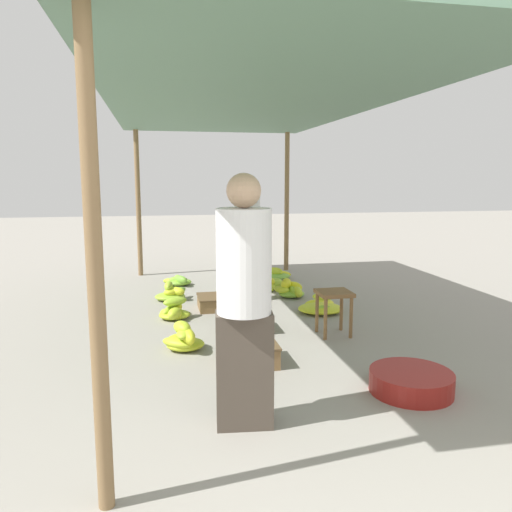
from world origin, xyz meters
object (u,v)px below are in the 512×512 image
banana_pile_left_1 (174,311)px  shopper_walking_mid (247,238)px  crate_mid (250,323)px  banana_pile_left_0 (184,339)px  banana_pile_right_0 (270,285)px  banana_pile_right_1 (275,274)px  banana_pile_left_2 (172,293)px  crate_near (251,353)px  banana_pile_right_2 (291,290)px  vendor_foreground (244,299)px  basin_black (411,382)px  banana_pile_left_3 (178,281)px  banana_pile_right_3 (321,307)px  crate_far (217,302)px  stool (334,300)px

banana_pile_left_1 → shopper_walking_mid: size_ratio=0.35×
crate_mid → banana_pile_left_0: bearing=-145.7°
banana_pile_right_0 → banana_pile_right_1: bearing=71.6°
banana_pile_left_0 → banana_pile_left_2: bearing=91.3°
crate_near → banana_pile_right_0: bearing=73.9°
banana_pile_right_1 → banana_pile_right_2: bearing=-93.2°
banana_pile_right_1 → crate_near: 3.75m
vendor_foreground → basin_black: size_ratio=2.62×
banana_pile_left_0 → banana_pile_left_3: 2.93m
banana_pile_right_3 → crate_near: bearing=-127.4°
banana_pile_right_3 → crate_far: size_ratio=1.20×
stool → banana_pile_left_1: size_ratio=0.82×
stool → banana_pile_right_2: size_ratio=1.03×
banana_pile_right_0 → crate_near: (-0.83, -2.86, 0.03)m
vendor_foreground → banana_pile_left_0: 1.73m
banana_pile_left_0 → crate_mid: size_ratio=1.05×
banana_pile_left_1 → crate_near: 1.69m
banana_pile_left_2 → crate_mid: 1.71m
banana_pile_left_1 → crate_mid: bearing=-38.7°
banana_pile_left_0 → banana_pile_right_0: (1.39, 2.41, -0.05)m
vendor_foreground → banana_pile_left_3: size_ratio=3.68×
basin_black → shopper_walking_mid: 3.27m
shopper_walking_mid → banana_pile_right_1: bearing=62.3°
vendor_foreground → banana_pile_left_1: bearing=97.8°
banana_pile_left_0 → banana_pile_right_1: banana_pile_left_0 is taller
crate_near → stool: bearing=32.5°
vendor_foreground → crate_far: 3.09m
crate_mid → banana_pile_right_2: bearing=58.8°
banana_pile_left_1 → shopper_walking_mid: bearing=35.2°
banana_pile_left_0 → banana_pile_right_2: (1.56, 1.88, -0.02)m
banana_pile_left_3 → banana_pile_right_1: bearing=7.7°
banana_pile_left_1 → banana_pile_right_3: (1.77, -0.06, -0.03)m
banana_pile_left_0 → crate_near: size_ratio=0.97×
banana_pile_left_0 → banana_pile_right_1: 3.54m
shopper_walking_mid → banana_pile_right_0: bearing=52.5°
banana_pile_left_2 → crate_far: 0.78m
crate_near → crate_far: (-0.07, 1.91, -0.01)m
vendor_foreground → banana_pile_left_2: vendor_foreground is taller
vendor_foreground → crate_mid: bearing=78.4°
banana_pile_left_2 → banana_pile_right_1: banana_pile_left_2 is taller
banana_pile_right_0 → crate_near: crate_near is taller
basin_black → banana_pile_left_3: (-1.57, 4.21, -0.01)m
banana_pile_left_2 → crate_near: bearing=-76.2°
crate_far → stool: bearing=-50.3°
banana_pile_left_1 → banana_pile_left_0: bearing=-87.4°
banana_pile_right_0 → crate_near: bearing=-106.1°
banana_pile_right_1 → crate_mid: size_ratio=1.45×
banana_pile_left_2 → shopper_walking_mid: size_ratio=0.28×
banana_pile_left_0 → crate_near: bearing=-38.8°
crate_near → banana_pile_right_3: bearing=52.6°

